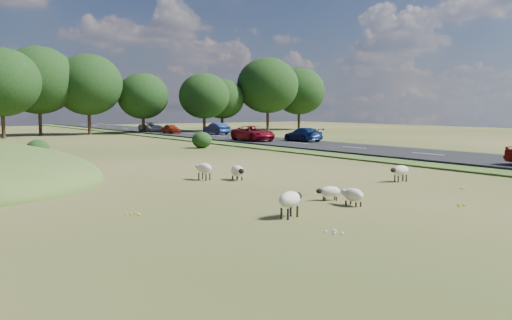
{
  "coord_description": "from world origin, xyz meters",
  "views": [
    {
      "loc": [
        -14.05,
        -20.56,
        3.71
      ],
      "look_at": [
        2.0,
        4.0,
        1.0
      ],
      "focal_mm": 40.0,
      "sensor_mm": 36.0,
      "label": 1
    }
  ],
  "objects_px": {
    "car_0": "(151,127)",
    "car_3": "(171,129)",
    "sheep_1": "(400,170)",
    "sheep_2": "(204,168)",
    "sheep_5": "(290,199)",
    "sheep_4": "(329,191)",
    "car_2": "(217,129)",
    "car_4": "(253,133)",
    "sheep_3": "(353,195)",
    "sheep_0": "(237,171)",
    "car_1": "(303,134)"
  },
  "relations": [
    {
      "from": "car_0",
      "to": "car_3",
      "type": "relative_size",
      "value": 1.32
    },
    {
      "from": "sheep_1",
      "to": "car_0",
      "type": "bearing_deg",
      "value": -98.7
    },
    {
      "from": "sheep_2",
      "to": "sheep_5",
      "type": "bearing_deg",
      "value": 156.48
    },
    {
      "from": "sheep_4",
      "to": "car_0",
      "type": "distance_m",
      "value": 62.09
    },
    {
      "from": "sheep_5",
      "to": "car_2",
      "type": "height_order",
      "value": "car_2"
    },
    {
      "from": "sheep_5",
      "to": "car_4",
      "type": "height_order",
      "value": "car_4"
    },
    {
      "from": "car_3",
      "to": "sheep_5",
      "type": "bearing_deg",
      "value": -110.85
    },
    {
      "from": "sheep_2",
      "to": "car_4",
      "type": "bearing_deg",
      "value": -48.81
    },
    {
      "from": "sheep_3",
      "to": "car_0",
      "type": "distance_m",
      "value": 63.48
    },
    {
      "from": "car_0",
      "to": "car_2",
      "type": "bearing_deg",
      "value": -73.23
    },
    {
      "from": "car_3",
      "to": "car_0",
      "type": "bearing_deg",
      "value": 90.0
    },
    {
      "from": "sheep_4",
      "to": "car_0",
      "type": "xyz_separation_m",
      "value": [
        17.36,
        59.61,
        0.55
      ]
    },
    {
      "from": "sheep_5",
      "to": "car_3",
      "type": "bearing_deg",
      "value": 46.86
    },
    {
      "from": "sheep_1",
      "to": "car_3",
      "type": "xyz_separation_m",
      "value": [
        10.66,
        50.22,
        0.29
      ]
    },
    {
      "from": "sheep_1",
      "to": "sheep_0",
      "type": "bearing_deg",
      "value": -36.53
    },
    {
      "from": "sheep_2",
      "to": "sheep_3",
      "type": "bearing_deg",
      "value": 175.27
    },
    {
      "from": "sheep_2",
      "to": "car_1",
      "type": "height_order",
      "value": "car_1"
    },
    {
      "from": "sheep_5",
      "to": "car_2",
      "type": "distance_m",
      "value": 54.9
    },
    {
      "from": "car_0",
      "to": "car_4",
      "type": "relative_size",
      "value": 0.86
    },
    {
      "from": "sheep_1",
      "to": "car_1",
      "type": "height_order",
      "value": "car_1"
    },
    {
      "from": "sheep_4",
      "to": "sheep_5",
      "type": "height_order",
      "value": "sheep_5"
    },
    {
      "from": "sheep_5",
      "to": "car_3",
      "type": "xyz_separation_m",
      "value": [
        20.84,
        54.72,
        0.23
      ]
    },
    {
      "from": "sheep_0",
      "to": "car_4",
      "type": "xyz_separation_m",
      "value": [
        17.08,
        24.94,
        0.55
      ]
    },
    {
      "from": "sheep_4",
      "to": "car_3",
      "type": "xyz_separation_m",
      "value": [
        17.36,
        52.66,
        0.5
      ]
    },
    {
      "from": "sheep_2",
      "to": "sheep_4",
      "type": "bearing_deg",
      "value": 176.7
    },
    {
      "from": "car_3",
      "to": "sheep_1",
      "type": "bearing_deg",
      "value": -101.98
    },
    {
      "from": "sheep_1",
      "to": "sheep_5",
      "type": "relative_size",
      "value": 0.88
    },
    {
      "from": "car_2",
      "to": "car_0",
      "type": "bearing_deg",
      "value": -73.23
    },
    {
      "from": "sheep_3",
      "to": "sheep_4",
      "type": "distance_m",
      "value": 1.43
    },
    {
      "from": "sheep_5",
      "to": "sheep_2",
      "type": "bearing_deg",
      "value": 55.32
    },
    {
      "from": "car_1",
      "to": "car_3",
      "type": "height_order",
      "value": "car_1"
    },
    {
      "from": "sheep_2",
      "to": "sheep_1",
      "type": "bearing_deg",
      "value": -138.58
    },
    {
      "from": "sheep_1",
      "to": "car_3",
      "type": "height_order",
      "value": "car_3"
    },
    {
      "from": "sheep_2",
      "to": "car_1",
      "type": "xyz_separation_m",
      "value": [
        22.33,
        20.46,
        0.34
      ]
    },
    {
      "from": "sheep_4",
      "to": "car_3",
      "type": "distance_m",
      "value": 55.45
    },
    {
      "from": "car_0",
      "to": "sheep_0",
      "type": "bearing_deg",
      "value": -108.15
    },
    {
      "from": "sheep_5",
      "to": "car_4",
      "type": "xyz_separation_m",
      "value": [
        20.84,
        34.52,
        0.39
      ]
    },
    {
      "from": "sheep_5",
      "to": "sheep_4",
      "type": "bearing_deg",
      "value": 8.31
    },
    {
      "from": "car_0",
      "to": "sheep_3",
      "type": "bearing_deg",
      "value": -105.93
    },
    {
      "from": "car_1",
      "to": "car_4",
      "type": "height_order",
      "value": "car_4"
    },
    {
      "from": "sheep_3",
      "to": "car_1",
      "type": "xyz_separation_m",
      "value": [
        21.22,
        30.35,
        0.53
      ]
    },
    {
      "from": "sheep_3",
      "to": "sheep_5",
      "type": "bearing_deg",
      "value": 100.74
    },
    {
      "from": "car_0",
      "to": "sheep_1",
      "type": "bearing_deg",
      "value": -100.56
    },
    {
      "from": "sheep_4",
      "to": "car_4",
      "type": "relative_size",
      "value": 0.19
    },
    {
      "from": "car_4",
      "to": "sheep_3",
      "type": "bearing_deg",
      "value": -117.2
    },
    {
      "from": "sheep_3",
      "to": "sheep_5",
      "type": "xyz_separation_m",
      "value": [
        -3.42,
        -0.63,
        0.21
      ]
    },
    {
      "from": "sheep_4",
      "to": "car_1",
      "type": "xyz_separation_m",
      "value": [
        21.16,
        28.93,
        0.58
      ]
    },
    {
      "from": "sheep_0",
      "to": "car_4",
      "type": "height_order",
      "value": "car_4"
    },
    {
      "from": "car_0",
      "to": "car_2",
      "type": "relative_size",
      "value": 1.07
    },
    {
      "from": "car_1",
      "to": "sheep_5",
      "type": "bearing_deg",
      "value": 51.51
    }
  ]
}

